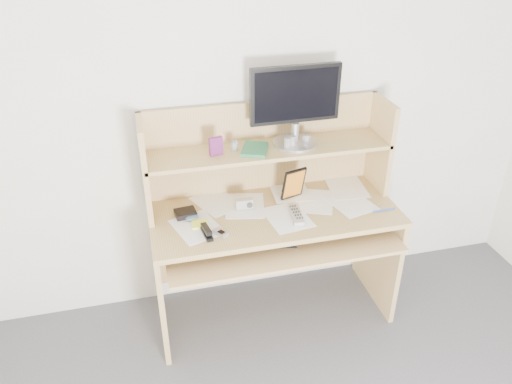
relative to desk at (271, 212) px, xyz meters
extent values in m
cube|color=white|center=(0.00, 0.24, 0.56)|extent=(3.60, 0.04, 2.50)
cube|color=tan|center=(0.00, -0.08, 0.04)|extent=(1.40, 0.60, 0.03)
cube|color=tan|center=(-0.68, -0.08, -0.33)|extent=(0.03, 0.56, 0.72)
cube|color=tan|center=(0.68, -0.08, -0.33)|extent=(0.03, 0.56, 0.72)
cube|color=tan|center=(0.00, 0.20, -0.36)|extent=(1.34, 0.02, 0.41)
cube|color=tan|center=(0.00, -0.20, -0.05)|extent=(1.28, 0.55, 0.02)
cube|color=tan|center=(0.00, 0.21, 0.33)|extent=(1.40, 0.02, 0.55)
cube|color=tan|center=(-0.68, 0.07, 0.33)|extent=(0.03, 0.30, 0.55)
cube|color=tan|center=(0.68, 0.07, 0.33)|extent=(0.03, 0.30, 0.55)
cube|color=tan|center=(0.00, 0.07, 0.38)|extent=(1.38, 0.30, 0.02)
cube|color=white|center=(0.00, -0.08, 0.06)|extent=(1.32, 0.54, 0.01)
cube|color=black|center=(-0.14, -0.17, -0.03)|extent=(0.49, 0.28, 0.02)
cube|color=black|center=(-0.14, -0.17, -0.02)|extent=(0.46, 0.26, 0.01)
cube|color=#A5A5A0|center=(0.10, -0.16, 0.07)|extent=(0.08, 0.21, 0.02)
cube|color=#ABABAD|center=(-0.34, -0.24, 0.07)|extent=(0.08, 0.10, 0.02)
cube|color=black|center=(-0.41, -0.22, 0.08)|extent=(0.05, 0.13, 0.04)
cube|color=black|center=(-0.50, -0.01, 0.08)|extent=(0.12, 0.11, 0.03)
cube|color=yellow|center=(-0.43, -0.11, 0.06)|extent=(0.09, 0.09, 0.01)
cube|color=#B7B7BA|center=(-0.16, -0.01, 0.09)|extent=(0.10, 0.04, 0.06)
cube|color=black|center=(0.14, 0.02, 0.16)|extent=(0.14, 0.06, 0.20)
cylinder|color=blue|center=(0.60, -0.23, 0.07)|extent=(0.14, 0.01, 0.01)
cube|color=#A51629|center=(-0.30, 0.04, 0.44)|extent=(0.08, 0.04, 0.10)
cube|color=#348344|center=(-0.08, 0.04, 0.40)|extent=(0.19, 0.22, 0.02)
cylinder|color=black|center=(-0.19, 0.08, 0.41)|extent=(0.04, 0.04, 0.05)
cylinder|color=white|center=(0.10, 0.02, 0.42)|extent=(0.06, 0.06, 0.07)
cylinder|color=black|center=(0.22, 0.07, 0.41)|extent=(0.05, 0.05, 0.05)
cylinder|color=white|center=(0.12, 0.03, 0.42)|extent=(0.06, 0.06, 0.07)
cylinder|color=#B6B6BC|center=(0.16, 0.08, 0.39)|extent=(0.26, 0.26, 0.02)
cylinder|color=#B6B6BC|center=(0.16, 0.09, 0.46)|extent=(0.04, 0.04, 0.11)
cube|color=black|center=(0.16, 0.11, 0.67)|extent=(0.51, 0.04, 0.32)
cube|color=black|center=(0.16, 0.09, 0.67)|extent=(0.47, 0.01, 0.28)
camera|label=1|loc=(-0.68, -2.37, 1.56)|focal=35.00mm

